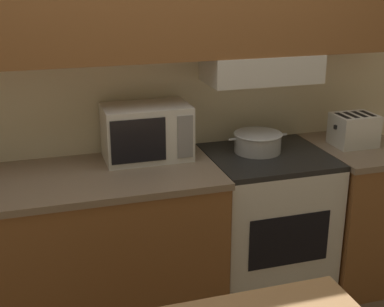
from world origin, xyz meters
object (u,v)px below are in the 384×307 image
(stove_range, at_px, (265,224))
(toaster, at_px, (354,130))
(cooking_pot, at_px, (258,142))
(microwave, at_px, (147,132))

(stove_range, xyz_separation_m, toaster, (0.56, 0.01, 0.54))
(cooking_pot, xyz_separation_m, microwave, (-0.64, 0.08, 0.09))
(toaster, bearing_deg, stove_range, -179.03)
(stove_range, bearing_deg, toaster, 0.97)
(cooking_pot, bearing_deg, stove_range, -57.83)
(cooking_pot, height_order, toaster, toaster)
(microwave, bearing_deg, cooking_pot, -7.51)
(toaster, bearing_deg, microwave, 173.57)
(toaster, bearing_deg, cooking_pot, 174.73)
(stove_range, distance_m, toaster, 0.78)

